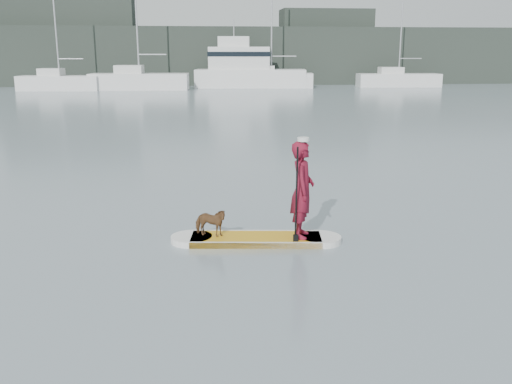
{
  "coord_description": "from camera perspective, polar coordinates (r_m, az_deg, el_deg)",
  "views": [
    {
      "loc": [
        2.7,
        -10.7,
        3.61
      ],
      "look_at": [
        3.9,
        -0.3,
        1.0
      ],
      "focal_mm": 40.0,
      "sensor_mm": 36.0,
      "label": 1
    }
  ],
  "objects": [
    {
      "name": "paddle",
      "position": [
        10.56,
        4.04,
        -1.48
      ],
      "size": [
        0.1,
        0.3,
        2.0
      ],
      "rotation": [
        0.0,
        0.0,
        -0.12
      ],
      "color": "black",
      "rests_on": "ground"
    },
    {
      "name": "shore_building_west",
      "position": [
        65.94,
        -18.25,
        14.09
      ],
      "size": [
        14.0,
        4.0,
        9.0
      ],
      "primitive_type": "cube",
      "color": "#202923",
      "rests_on": "ground"
    },
    {
      "name": "ground",
      "position": [
        11.61,
        -19.75,
        -4.97
      ],
      "size": [
        140.0,
        140.0,
        0.0
      ],
      "primitive_type": "plane",
      "color": "slate",
      "rests_on": "ground"
    },
    {
      "name": "sailboat_d",
      "position": [
        55.32,
        -11.66,
        10.96
      ],
      "size": [
        9.22,
        3.47,
        13.32
      ],
      "rotation": [
        0.0,
        0.0,
        -0.08
      ],
      "color": "silver",
      "rests_on": "ground"
    },
    {
      "name": "shore_building_east",
      "position": [
        66.48,
        6.94,
        14.24
      ],
      "size": [
        10.0,
        4.0,
        8.0
      ],
      "primitive_type": "cube",
      "color": "#202923",
      "rests_on": "ground"
    },
    {
      "name": "shore_mass",
      "position": [
        63.76,
        -9.26,
        13.27
      ],
      "size": [
        90.0,
        6.0,
        6.0
      ],
      "primitive_type": "cube",
      "color": "#202923",
      "rests_on": "ground"
    },
    {
      "name": "dog",
      "position": [
        10.99,
        -4.6,
        -3.03
      ],
      "size": [
        0.72,
        0.53,
        0.56
      ],
      "primitive_type": "imported",
      "rotation": [
        0.0,
        0.0,
        1.17
      ],
      "color": "#50311B",
      "rests_on": "paddleboard"
    },
    {
      "name": "sailboat_f",
      "position": [
        60.57,
        13.99,
        10.96
      ],
      "size": [
        8.38,
        3.04,
        12.31
      ],
      "rotation": [
        0.0,
        0.0,
        -0.08
      ],
      "color": "silver",
      "rests_on": "ground"
    },
    {
      "name": "sailboat_e",
      "position": [
        57.35,
        1.46,
        11.23
      ],
      "size": [
        8.41,
        3.79,
        11.76
      ],
      "rotation": [
        0.0,
        0.0,
        -0.15
      ],
      "color": "silver",
      "rests_on": "ground"
    },
    {
      "name": "motor_yacht_a",
      "position": [
        57.6,
        -1.05,
        12.22
      ],
      "size": [
        11.17,
        4.79,
        6.49
      ],
      "rotation": [
        0.0,
        0.0,
        -0.14
      ],
      "color": "silver",
      "rests_on": "ground"
    },
    {
      "name": "paddler",
      "position": [
        10.81,
        4.65,
        0.23
      ],
      "size": [
        0.59,
        0.76,
        1.85
      ],
      "primitive_type": "imported",
      "rotation": [
        0.0,
        0.0,
        1.34
      ],
      "color": "maroon",
      "rests_on": "paddleboard"
    },
    {
      "name": "paddleboard",
      "position": [
        11.05,
        0.0,
        -4.73
      ],
      "size": [
        3.28,
        1.11,
        0.12
      ],
      "rotation": [
        0.0,
        0.0,
        -0.12
      ],
      "color": "orange",
      "rests_on": "ground"
    },
    {
      "name": "white_cap",
      "position": [
        10.62,
        4.75,
        5.27
      ],
      "size": [
        0.22,
        0.22,
        0.07
      ],
      "primitive_type": "cylinder",
      "color": "silver",
      "rests_on": "paddler"
    },
    {
      "name": "sailboat_c",
      "position": [
        56.56,
        -19.07,
        10.39
      ],
      "size": [
        7.62,
        3.25,
        10.63
      ],
      "rotation": [
        0.0,
        0.0,
        -0.11
      ],
      "color": "silver",
      "rests_on": "ground"
    }
  ]
}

